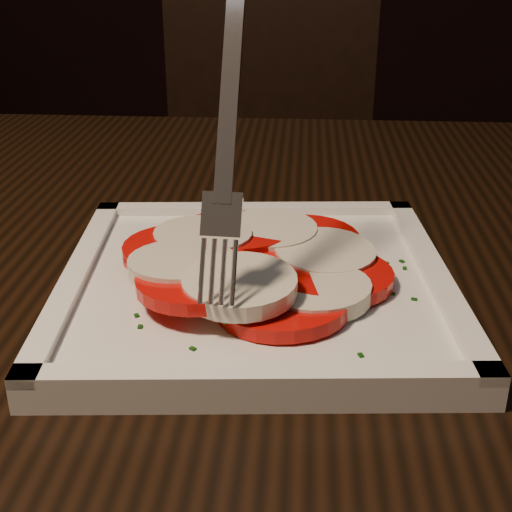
# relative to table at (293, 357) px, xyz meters

# --- Properties ---
(table) EXTENTS (1.25, 0.87, 0.75)m
(table) POSITION_rel_table_xyz_m (0.00, 0.00, 0.00)
(table) COLOR black
(table) RESTS_ON ground
(chair) EXTENTS (0.43, 0.43, 0.93)m
(chair) POSITION_rel_table_xyz_m (-0.13, 0.85, -0.12)
(chair) COLOR black
(chair) RESTS_ON ground
(plate) EXTENTS (0.28, 0.28, 0.01)m
(plate) POSITION_rel_table_xyz_m (-0.02, -0.09, 0.11)
(plate) COLOR white
(plate) RESTS_ON table
(caprese_salad) EXTENTS (0.19, 0.19, 0.03)m
(caprese_salad) POSITION_rel_table_xyz_m (-0.02, -0.09, 0.12)
(caprese_salad) COLOR #CD0505
(caprese_salad) RESTS_ON plate
(fork) EXTENTS (0.04, 0.10, 0.17)m
(fork) POSITION_rel_table_xyz_m (-0.03, -0.11, 0.22)
(fork) COLOR white
(fork) RESTS_ON caprese_salad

